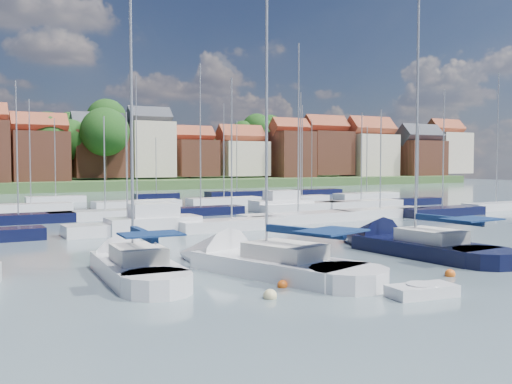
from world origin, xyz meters
TOP-DOWN VIEW (x-y plane):
  - ground at (0.00, 40.00)m, footprint 260.00×260.00m
  - sailboat_left at (-11.53, 5.33)m, footprint 3.61×11.33m
  - sailboat_centre at (-6.09, 3.31)m, footprint 7.32×13.55m
  - sailboat_navy at (4.64, 4.07)m, footprint 4.36×13.17m
  - tender at (-2.75, -5.05)m, footprint 2.90×1.61m
  - buoy_b at (-8.19, -2.38)m, footprint 0.55×0.55m
  - buoy_c at (-6.73, -0.93)m, footprint 0.43×0.43m
  - buoy_d at (1.38, -2.73)m, footprint 0.49×0.49m
  - buoy_e at (4.48, 7.32)m, footprint 0.55×0.55m
  - marina_field at (1.91, 35.15)m, footprint 79.62×41.41m
  - far_shore_town at (2.23, 132.67)m, footprint 212.46×90.00m

SIDE VIEW (x-z plane):
  - ground at x=0.00m, z-range 0.00..0.00m
  - buoy_b at x=-8.19m, z-range -0.27..0.27m
  - buoy_c at x=-6.73m, z-range -0.22..0.22m
  - buoy_d at x=1.38m, z-range -0.24..0.24m
  - buoy_e at x=4.48m, z-range -0.27..0.27m
  - tender at x=-2.75m, z-range -0.07..0.53m
  - sailboat_centre at x=-6.09m, z-range -8.53..9.22m
  - sailboat_navy at x=4.64m, z-range -8.59..9.28m
  - sailboat_left at x=-11.53m, z-range -7.25..7.96m
  - marina_field at x=1.91m, z-range -7.53..8.40m
  - far_shore_town at x=2.23m, z-range -6.53..15.74m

